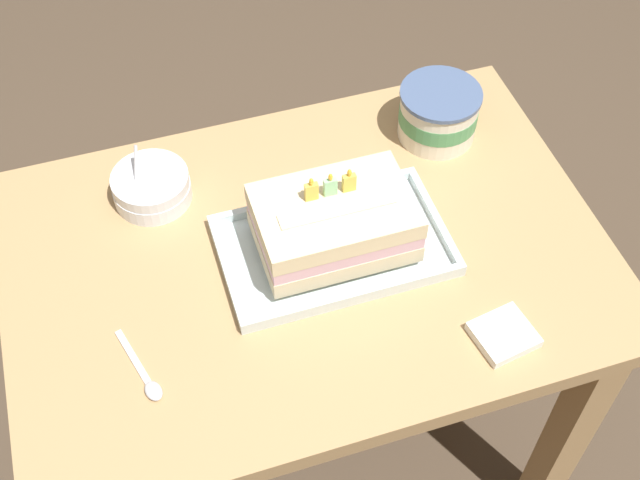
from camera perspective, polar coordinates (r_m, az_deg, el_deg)
The scene contains 8 objects.
ground_plane at distance 1.97m, azimuth -0.66°, elevation -13.81°, with size 8.00×8.00×0.00m, color #4C3D2D.
dining_table at distance 1.45m, azimuth -0.87°, elevation -3.95°, with size 0.96×0.67×0.72m.
foil_tray at distance 1.35m, azimuth 0.93°, elevation -0.49°, with size 0.36×0.22×0.02m.
birthday_cake at distance 1.30m, azimuth 0.97°, elevation 1.20°, with size 0.24×0.16×0.13m.
bowl_stack at distance 1.43m, azimuth -11.39°, elevation 3.55°, with size 0.13×0.13×0.10m.
ice_cream_tub at distance 1.51m, azimuth 8.05°, elevation 8.53°, with size 0.14×0.14×0.10m.
serving_spoon_near_tray at distance 1.24m, azimuth -11.60°, elevation -9.44°, with size 0.05×0.14×0.01m.
napkin_pile at distance 1.28m, azimuth 12.38°, elevation -6.31°, with size 0.10×0.09×0.02m.
Camera 1 is at (-0.23, -0.79, 1.79)m, focal length 47.07 mm.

